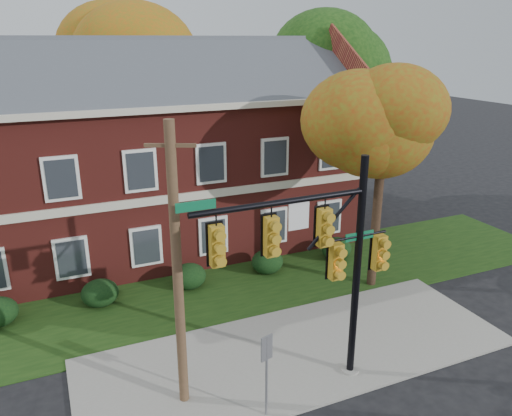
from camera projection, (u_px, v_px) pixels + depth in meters
name	position (u px, v px, depth m)	size (l,w,h in m)	color
ground	(314.00, 370.00, 15.35)	(120.00, 120.00, 0.00)	black
sidewalk	(299.00, 351.00, 16.20)	(14.00, 5.00, 0.08)	gray
grass_strip	(241.00, 286.00, 20.54)	(30.00, 6.00, 0.04)	#193811
apartment_building	(153.00, 144.00, 23.35)	(18.80, 8.80, 9.74)	maroon
hedge_left	(100.00, 293.00, 18.91)	(1.40, 1.26, 1.05)	black
hedge_center	(189.00, 276.00, 20.23)	(1.40, 1.26, 1.05)	black
hedge_right	(267.00, 262.00, 21.56)	(1.40, 1.26, 1.05)	black
hedge_far_right	(336.00, 249.00, 22.88)	(1.40, 1.26, 1.05)	black
tree_near_right	(391.00, 124.00, 18.51)	(4.50, 4.25, 8.58)	black
tree_right_rear	(351.00, 68.00, 27.35)	(6.30, 5.95, 10.62)	black
tree_far_rear	(142.00, 53.00, 29.41)	(6.84, 6.46, 11.52)	black
traffic_signal	(321.00, 253.00, 13.39)	(6.09, 0.54, 6.79)	gray
utility_pole	(177.00, 272.00, 12.75)	(1.16, 0.60, 7.93)	brown
sign_post	(267.00, 363.00, 12.92)	(0.36, 0.15, 2.52)	slate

